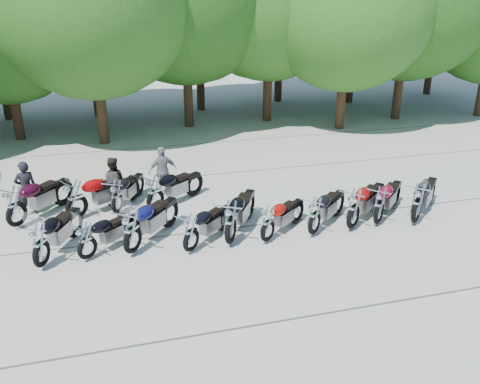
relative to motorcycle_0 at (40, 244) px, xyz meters
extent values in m
plane|color=#A6A296|center=(5.29, -0.56, -0.69)|extent=(90.00, 90.00, 0.00)
cylinder|color=#3A2614|center=(-1.96, 12.28, 0.97)|extent=(0.44, 0.44, 3.31)
sphere|color=#286319|center=(-1.96, 12.28, 4.63)|extent=(7.31, 7.31, 7.31)
cylinder|color=#3A2614|center=(1.72, 10.68, 1.28)|extent=(0.44, 0.44, 3.93)
cylinder|color=#3A2614|center=(5.83, 12.53, 1.38)|extent=(0.44, 0.44, 4.13)
cylinder|color=#3A2614|center=(9.91, 12.65, 1.36)|extent=(0.44, 0.44, 4.09)
cylinder|color=#3A2614|center=(12.85, 10.26, 1.12)|extent=(0.44, 0.44, 3.62)
sphere|color=#357721|center=(12.85, 10.26, 5.13)|extent=(8.00, 8.00, 8.00)
cylinder|color=#3A2614|center=(16.50, 11.22, 1.30)|extent=(0.44, 0.44, 3.98)
cylinder|color=#3A2614|center=(-3.00, 16.41, 1.07)|extent=(0.44, 0.44, 3.52)
cylinder|color=#3A2614|center=(1.53, 15.87, 1.02)|extent=(0.44, 0.44, 3.42)
sphere|color=#286319|center=(1.53, 15.87, 4.81)|extent=(7.56, 7.56, 7.56)
cylinder|color=#3A2614|center=(7.09, 15.91, 1.10)|extent=(0.44, 0.44, 3.56)
sphere|color=#286319|center=(7.09, 15.91, 5.04)|extent=(7.88, 7.88, 7.88)
cylinder|color=#3A2614|center=(11.98, 16.92, 1.19)|extent=(0.44, 0.44, 3.76)
cylinder|color=#3A2614|center=(15.97, 15.53, 1.13)|extent=(0.44, 0.44, 3.63)
cylinder|color=#3A2614|center=(21.91, 16.46, 1.50)|extent=(0.44, 0.44, 4.37)
imported|color=black|center=(-0.66, 3.48, 0.17)|extent=(0.70, 0.55, 1.70)
imported|color=black|center=(1.87, 3.53, 0.11)|extent=(0.87, 0.73, 1.59)
imported|color=gray|center=(3.49, 4.02, 0.14)|extent=(1.03, 0.58, 1.65)
camera|label=1|loc=(1.84, -11.81, 5.83)|focal=38.00mm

